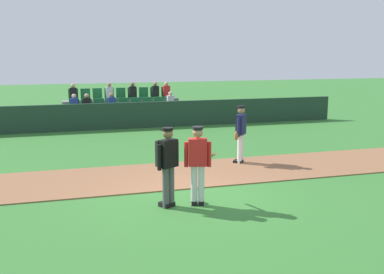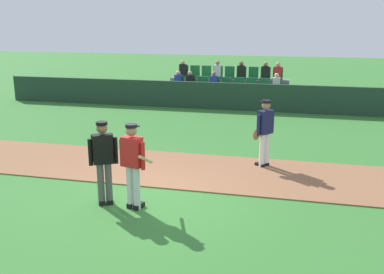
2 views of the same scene
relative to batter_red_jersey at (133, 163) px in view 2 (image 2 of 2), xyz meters
name	(u,v)px [view 2 (image 2 of 2)]	position (x,y,z in m)	size (l,w,h in m)	color
ground_plane	(143,197)	(-0.03, 0.59, -0.97)	(80.00, 80.00, 0.00)	#33702D
infield_dirt_path	(168,168)	(-0.03, 2.53, -0.95)	(28.00, 2.75, 0.03)	brown
dugout_fence	(222,96)	(-0.03, 10.62, -0.39)	(20.00, 0.16, 1.15)	#1E3828
stadium_bleachers	(227,92)	(-0.04, 12.07, -0.44)	(5.55, 2.10, 1.90)	slate
batter_red_jersey	(133,163)	(0.00, 0.00, 0.00)	(0.60, 0.80, 1.76)	silver
umpire_home_plate	(103,158)	(-0.66, 0.07, 0.03)	(0.54, 0.45, 1.76)	#4C4C4C
runner_navy_jersey	(264,131)	(2.32, 3.27, -0.01)	(0.53, 0.53, 1.76)	white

